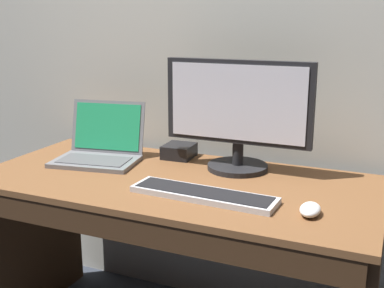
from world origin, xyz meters
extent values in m
cube|color=brown|center=(0.00, 0.00, 0.72)|extent=(1.48, 0.70, 0.02)
cube|color=#3D2716|center=(-0.72, 0.00, 0.35)|extent=(0.05, 0.65, 0.71)
cube|color=#3D2716|center=(0.00, -0.34, 0.66)|extent=(1.42, 0.02, 0.09)
cube|color=slate|center=(-0.38, 0.04, 0.74)|extent=(0.37, 0.27, 0.02)
cube|color=#505054|center=(-0.38, 0.03, 0.75)|extent=(0.30, 0.18, 0.00)
cube|color=slate|center=(-0.40, 0.18, 0.86)|extent=(0.33, 0.11, 0.22)
cube|color=#23935B|center=(-0.40, 0.17, 0.86)|extent=(0.30, 0.10, 0.19)
cylinder|color=black|center=(0.18, 0.20, 0.74)|extent=(0.24, 0.24, 0.02)
cylinder|color=black|center=(0.18, 0.20, 0.80)|extent=(0.04, 0.04, 0.09)
cube|color=black|center=(0.18, 0.19, 1.00)|extent=(0.57, 0.03, 0.32)
cube|color=silver|center=(0.18, 0.17, 1.00)|extent=(0.53, 0.00, 0.29)
cube|color=#BCBCC1|center=(0.17, -0.14, 0.74)|extent=(0.50, 0.15, 0.02)
cube|color=black|center=(0.17, -0.14, 0.75)|extent=(0.47, 0.12, 0.00)
ellipsoid|color=white|center=(0.53, -0.15, 0.75)|extent=(0.07, 0.11, 0.04)
cube|color=black|center=(-0.10, 0.26, 0.76)|extent=(0.13, 0.14, 0.06)
camera|label=1|loc=(0.75, -1.56, 1.31)|focal=45.60mm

